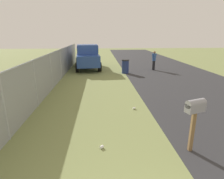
{
  "coord_description": "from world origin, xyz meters",
  "views": [
    {
      "loc": [
        -0.56,
        0.89,
        2.93
      ],
      "look_at": [
        5.59,
        0.5,
        1.09
      ],
      "focal_mm": 29.85,
      "sensor_mm": 36.0,
      "label": 1
    }
  ],
  "objects_px": {
    "mailbox": "(195,110)",
    "trash_bin": "(125,66)",
    "pedestrian": "(154,59)",
    "pickup_truck": "(87,56)"
  },
  "relations": [
    {
      "from": "mailbox",
      "to": "pedestrian",
      "type": "xyz_separation_m",
      "value": [
        11.27,
        -2.21,
        -0.23
      ]
    },
    {
      "from": "mailbox",
      "to": "pickup_truck",
      "type": "xyz_separation_m",
      "value": [
        12.21,
        3.38,
        -0.04
      ]
    },
    {
      "from": "mailbox",
      "to": "trash_bin",
      "type": "height_order",
      "value": "mailbox"
    },
    {
      "from": "mailbox",
      "to": "pedestrian",
      "type": "distance_m",
      "value": 11.48
    },
    {
      "from": "mailbox",
      "to": "pickup_truck",
      "type": "relative_size",
      "value": 0.28
    },
    {
      "from": "mailbox",
      "to": "trash_bin",
      "type": "xyz_separation_m",
      "value": [
        10.09,
        0.36,
        -0.61
      ]
    },
    {
      "from": "pickup_truck",
      "to": "pedestrian",
      "type": "height_order",
      "value": "pickup_truck"
    },
    {
      "from": "pedestrian",
      "to": "mailbox",
      "type": "bearing_deg",
      "value": -47.97
    },
    {
      "from": "mailbox",
      "to": "pedestrian",
      "type": "bearing_deg",
      "value": -30.8
    },
    {
      "from": "mailbox",
      "to": "trash_bin",
      "type": "distance_m",
      "value": 10.11
    }
  ]
}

